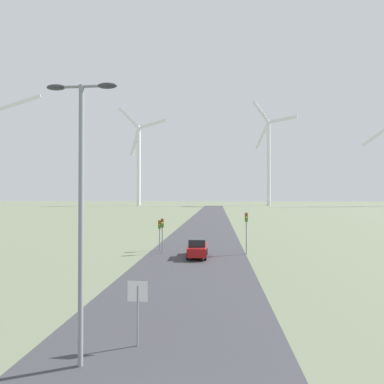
# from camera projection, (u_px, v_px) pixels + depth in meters

# --- Properties ---
(road_surface) EXTENTS (10.00, 240.00, 0.01)m
(road_surface) POSITION_uv_depth(u_px,v_px,m) (205.00, 229.00, 53.68)
(road_surface) COLOR #38383D
(road_surface) RESTS_ON ground
(streetlamp) EXTENTS (2.57, 0.32, 9.91)m
(streetlamp) POSITION_uv_depth(u_px,v_px,m) (81.00, 190.00, 10.51)
(streetlamp) COLOR gray
(streetlamp) RESTS_ON ground
(stop_sign_near) EXTENTS (0.81, 0.07, 2.56)m
(stop_sign_near) POSITION_uv_depth(u_px,v_px,m) (138.00, 301.00, 11.84)
(stop_sign_near) COLOR gray
(stop_sign_near) RESTS_ON ground
(traffic_light_post_near_left) EXTENTS (0.28, 0.34, 3.58)m
(traffic_light_post_near_left) POSITION_uv_depth(u_px,v_px,m) (162.00, 228.00, 30.70)
(traffic_light_post_near_left) COLOR gray
(traffic_light_post_near_left) RESTS_ON ground
(traffic_light_post_near_right) EXTENTS (0.28, 0.34, 4.20)m
(traffic_light_post_near_right) POSITION_uv_depth(u_px,v_px,m) (246.00, 224.00, 30.25)
(traffic_light_post_near_right) COLOR gray
(traffic_light_post_near_right) RESTS_ON ground
(traffic_light_post_mid_left) EXTENTS (0.28, 0.34, 3.27)m
(traffic_light_post_mid_left) POSITION_uv_depth(u_px,v_px,m) (160.00, 228.00, 32.34)
(traffic_light_post_mid_left) COLOR gray
(traffic_light_post_mid_left) RESTS_ON ground
(car_approaching) EXTENTS (1.93, 4.15, 1.83)m
(car_approaching) POSITION_uv_depth(u_px,v_px,m) (197.00, 248.00, 28.83)
(car_approaching) COLOR maroon
(car_approaching) RESTS_ON ground
(wind_turbine_left) EXTENTS (28.80, 2.60, 58.22)m
(wind_turbine_left) POSITION_uv_depth(u_px,v_px,m) (139.00, 158.00, 175.62)
(wind_turbine_left) COLOR silver
(wind_turbine_left) RESTS_ON ground
(wind_turbine_center) EXTENTS (23.81, 13.09, 63.79)m
(wind_turbine_center) POSITION_uv_depth(u_px,v_px,m) (269.00, 155.00, 177.10)
(wind_turbine_center) COLOR silver
(wind_turbine_center) RESTS_ON ground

